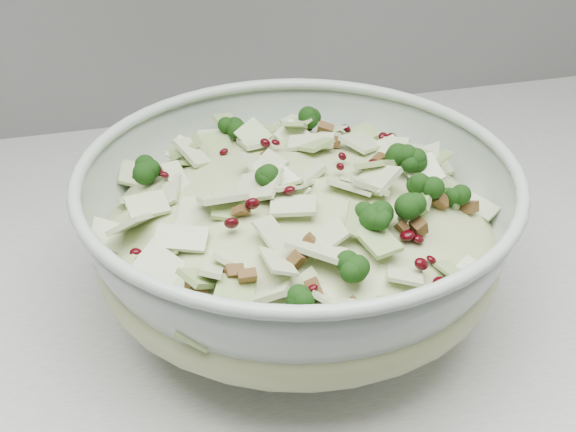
% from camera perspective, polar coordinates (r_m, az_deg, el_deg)
% --- Properties ---
extents(mixing_bowl, '(0.39, 0.39, 0.13)m').
position_cam_1_polar(mixing_bowl, '(0.61, 0.68, -1.64)').
color(mixing_bowl, '#AABBAC').
rests_on(mixing_bowl, counter).
extents(salad, '(0.42, 0.42, 0.13)m').
position_cam_1_polar(salad, '(0.60, 0.70, 0.04)').
color(salad, '#BECE8D').
rests_on(salad, mixing_bowl).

